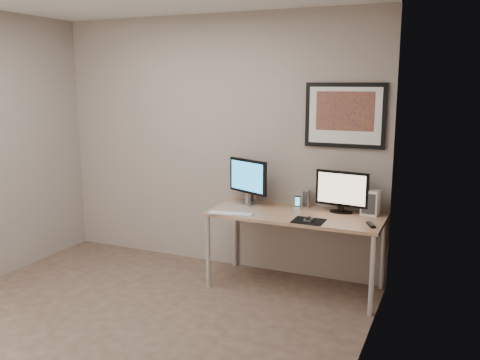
{
  "coord_description": "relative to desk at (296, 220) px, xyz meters",
  "views": [
    {
      "loc": [
        2.34,
        -3.03,
        1.92
      ],
      "look_at": [
        0.54,
        1.1,
        1.05
      ],
      "focal_mm": 38.0,
      "sensor_mm": 36.0,
      "label": 1
    }
  ],
  "objects": [
    {
      "name": "floor",
      "position": [
        -1.0,
        -1.35,
        -0.66
      ],
      "size": [
        3.6,
        3.6,
        0.0
      ],
      "primitive_type": "plane",
      "color": "#49392E",
      "rests_on": "ground"
    },
    {
      "name": "room",
      "position": [
        -1.0,
        -0.9,
        0.98
      ],
      "size": [
        3.6,
        3.6,
        3.6
      ],
      "color": "white",
      "rests_on": "ground"
    },
    {
      "name": "desk",
      "position": [
        0.0,
        0.0,
        0.0
      ],
      "size": [
        1.6,
        0.7,
        0.73
      ],
      "color": "#906946",
      "rests_on": "floor"
    },
    {
      "name": "framed_art",
      "position": [
        0.35,
        0.33,
        0.96
      ],
      "size": [
        0.75,
        0.04,
        0.6
      ],
      "color": "black",
      "rests_on": "room"
    },
    {
      "name": "monitor_large",
      "position": [
        -0.54,
        0.14,
        0.32
      ],
      "size": [
        0.46,
        0.24,
        0.45
      ],
      "rotation": [
        0.0,
        0.0,
        -0.43
      ],
      "color": "#ABABB0",
      "rests_on": "desk"
    },
    {
      "name": "monitor_tv",
      "position": [
        0.38,
        0.18,
        0.28
      ],
      "size": [
        0.5,
        0.14,
        0.39
      ],
      "rotation": [
        0.0,
        0.0,
        -0.12
      ],
      "color": "black",
      "rests_on": "desk"
    },
    {
      "name": "speaker_left",
      "position": [
        -0.55,
        0.25,
        0.15
      ],
      "size": [
        0.08,
        0.08,
        0.17
      ],
      "primitive_type": "cylinder",
      "rotation": [
        0.0,
        0.0,
        0.18
      ],
      "color": "#ABABB0",
      "rests_on": "desk"
    },
    {
      "name": "speaker_right",
      "position": [
        0.02,
        0.27,
        0.15
      ],
      "size": [
        0.08,
        0.08,
        0.17
      ],
      "primitive_type": "cylinder",
      "rotation": [
        0.0,
        0.0,
        -0.3
      ],
      "color": "#ABABB0",
      "rests_on": "desk"
    },
    {
      "name": "phone_dock",
      "position": [
        -0.04,
        0.19,
        0.13
      ],
      "size": [
        0.06,
        0.06,
        0.12
      ],
      "primitive_type": "cube",
      "rotation": [
        0.0,
        0.0,
        0.15
      ],
      "color": "black",
      "rests_on": "desk"
    },
    {
      "name": "keyboard",
      "position": [
        -0.54,
        -0.28,
        0.07
      ],
      "size": [
        0.43,
        0.18,
        0.01
      ],
      "primitive_type": "cube",
      "rotation": [
        0.0,
        0.0,
        0.16
      ],
      "color": "silver",
      "rests_on": "desk"
    },
    {
      "name": "mousepad",
      "position": [
        0.18,
        -0.22,
        0.07
      ],
      "size": [
        0.28,
        0.25,
        0.0
      ],
      "primitive_type": "cube",
      "rotation": [
        0.0,
        0.0,
        0.01
      ],
      "color": "black",
      "rests_on": "desk"
    },
    {
      "name": "mouse",
      "position": [
        0.18,
        -0.22,
        0.09
      ],
      "size": [
        0.06,
        0.11,
        0.04
      ],
      "primitive_type": "ellipsoid",
      "rotation": [
        0.0,
        0.0,
        -0.02
      ],
      "color": "black",
      "rests_on": "mousepad"
    },
    {
      "name": "remote",
      "position": [
        0.71,
        -0.15,
        0.08
      ],
      "size": [
        0.11,
        0.16,
        0.02
      ],
      "primitive_type": "cube",
      "rotation": [
        0.0,
        0.0,
        0.42
      ],
      "color": "black",
      "rests_on": "desk"
    },
    {
      "name": "fan_unit",
      "position": [
        0.64,
        0.2,
        0.18
      ],
      "size": [
        0.17,
        0.13,
        0.23
      ],
      "primitive_type": "cube",
      "rotation": [
        0.0,
        0.0,
        -0.14
      ],
      "color": "silver",
      "rests_on": "desk"
    }
  ]
}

